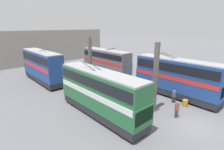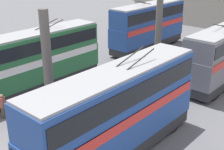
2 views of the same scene
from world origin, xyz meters
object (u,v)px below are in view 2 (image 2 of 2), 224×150
at_px(bus_right_near, 37,57).
at_px(person_by_left_row, 80,136).
at_px(person_aisle_foreground, 16,129).
at_px(bus_left_near, 118,109).
at_px(bus_right_far, 149,24).
at_px(person_by_right_row, 3,105).
at_px(person_aisle_midway, 100,93).

height_order(bus_right_near, person_by_left_row, bus_right_near).
xyz_separation_m(person_by_left_row, person_aisle_foreground, (-2.09, 3.14, 0.12)).
bearing_deg(bus_right_near, bus_left_near, -103.70).
distance_m(bus_right_far, person_by_right_row, 20.09).
bearing_deg(person_by_right_row, bus_right_near, 85.59).
bearing_deg(person_aisle_midway, person_by_right_row, 154.33).
xyz_separation_m(bus_right_far, person_by_left_row, (-18.94, -8.63, -2.11)).
xyz_separation_m(bus_right_far, person_by_right_row, (-19.88, -2.07, -2.02)).
distance_m(person_by_left_row, person_by_right_row, 6.62).
bearing_deg(person_aisle_midway, bus_right_far, 27.32).
xyz_separation_m(bus_left_near, bus_right_far, (17.97, 10.60, 0.07)).
relative_size(bus_left_near, person_by_left_row, 7.07).
height_order(person_aisle_foreground, person_by_right_row, person_aisle_foreground).
bearing_deg(bus_left_near, person_by_right_row, 102.60).
relative_size(bus_right_near, person_aisle_foreground, 6.29).
distance_m(bus_left_near, person_by_right_row, 8.95).
xyz_separation_m(bus_right_near, person_by_left_row, (-3.55, -8.63, -1.91)).
height_order(bus_right_far, person_aisle_foreground, bus_right_far).
bearing_deg(person_by_left_row, person_by_right_row, 147.33).
relative_size(bus_left_near, person_aisle_foreground, 6.28).
xyz_separation_m(bus_right_near, person_aisle_foreground, (-5.63, -5.48, -1.79)).
bearing_deg(bus_right_near, bus_right_far, 0.00).
distance_m(bus_left_near, person_aisle_foreground, 6.25).
height_order(bus_right_near, person_by_right_row, bus_right_near).
relative_size(bus_right_near, person_by_left_row, 7.08).
bearing_deg(bus_left_near, bus_right_far, 30.53).
distance_m(person_aisle_midway, person_by_right_row, 6.78).
bearing_deg(bus_right_far, person_by_left_row, -155.50).
xyz_separation_m(bus_right_near, person_aisle_midway, (1.31, -5.60, -1.82)).
xyz_separation_m(bus_left_near, person_by_left_row, (-0.96, 1.97, -2.03)).
height_order(bus_right_near, person_aisle_foreground, bus_right_near).
bearing_deg(bus_left_near, person_aisle_midway, 52.12).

